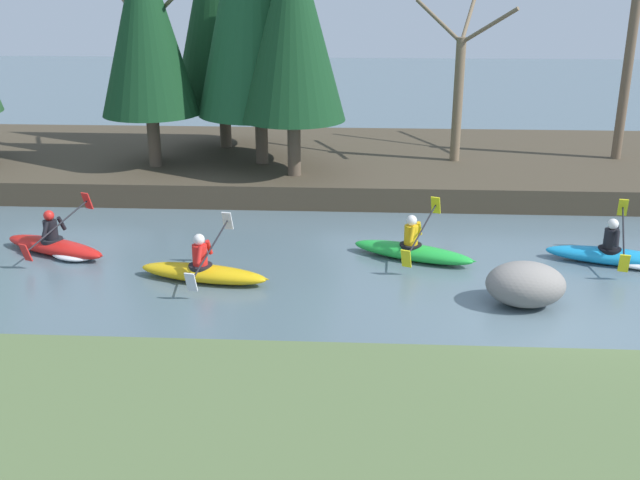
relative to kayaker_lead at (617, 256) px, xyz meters
name	(u,v)px	position (x,y,z in m)	size (l,w,h in m)	color
ground_plane	(558,330)	(-2.01, -3.28, -0.20)	(90.00, 90.00, 0.00)	slate
riverbank_far	(474,165)	(-2.01, 7.46, 0.12)	(44.00, 8.07, 0.64)	#473D2D
conifer_tree_left	(145,25)	(-11.41, 5.53, 4.37)	(2.72, 2.72, 6.40)	brown
conifer_tree_mid_right	(293,23)	(-7.32, 4.72, 4.48)	(2.79, 2.79, 6.57)	brown
bare_tree_upstream	(150,74)	(-11.65, 6.51, 2.93)	(2.93, 2.90, 5.26)	#7A664C
bare_tree_mid_upstream	(459,85)	(-2.70, 6.73, 2.66)	(2.63, 2.60, 4.69)	#7A664C
bare_tree_mid_downstream	(631,47)	(2.18, 7.27, 3.68)	(3.78, 3.73, 6.87)	brown
kayaker_lead	(617,256)	(0.00, 0.00, 0.00)	(2.78, 2.04, 1.20)	#1993D6
kayaker_middle	(414,250)	(-4.32, 0.03, 0.02)	(2.72, 1.98, 1.20)	green
kayaker_trailing	(204,271)	(-8.62, -1.41, 0.02)	(2.79, 2.06, 1.20)	yellow
kayaker_far_back	(58,246)	(-12.14, -0.09, 0.00)	(2.72, 1.97, 1.20)	red
boulder_midstream	(525,284)	(-2.40, -2.22, 0.22)	(1.47, 1.15, 0.83)	gray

